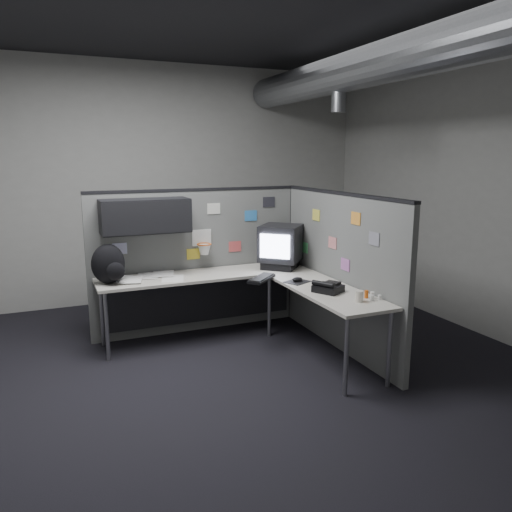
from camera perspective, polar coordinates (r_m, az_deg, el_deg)
name	(u,v)px	position (r m, az deg, el deg)	size (l,w,h in m)	color
room	(305,143)	(4.63, 5.59, 12.71)	(5.62, 5.62, 3.22)	black
partition_back	(185,247)	(5.57, -8.14, 1.06)	(2.44, 0.42, 1.63)	#5F615F
partition_right	(339,271)	(5.22, 9.45, -1.67)	(0.07, 2.23, 1.63)	#5F615F
desk	(236,288)	(5.27, -2.30, -3.68)	(2.31, 2.11, 0.73)	beige
monitor	(281,246)	(5.64, 2.84, 1.16)	(0.60, 0.60, 0.49)	black
keyboard	(262,278)	(5.12, 0.64, -2.58)	(0.40, 0.38, 0.04)	black
mouse	(297,280)	(5.06, 4.74, -2.79)	(0.29, 0.27, 0.05)	black
phone	(328,288)	(4.73, 8.21, -3.59)	(0.31, 0.32, 0.11)	black
bottles	(371,296)	(4.57, 13.06, -4.46)	(0.12, 0.13, 0.07)	silver
cup	(359,296)	(4.46, 11.72, -4.52)	(0.07, 0.07, 0.10)	beige
papers	(142,277)	(5.36, -12.95, -2.33)	(0.86, 0.69, 0.02)	white
backpack	(109,265)	(5.15, -16.47, -0.95)	(0.34, 0.31, 0.40)	black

